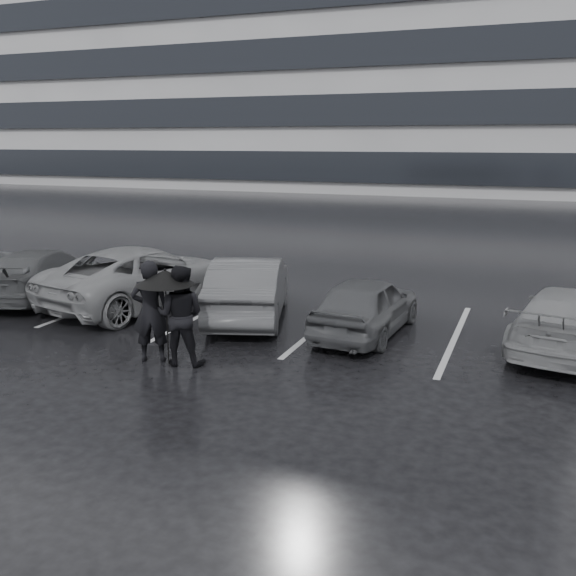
% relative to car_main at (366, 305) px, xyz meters
% --- Properties ---
extents(ground, '(160.00, 160.00, 0.00)m').
position_rel_car_main_xyz_m(ground, '(-1.65, -2.09, -0.61)').
color(ground, black).
rests_on(ground, ground).
extents(office_building, '(61.00, 26.00, 29.00)m').
position_rel_car_main_xyz_m(office_building, '(-23.65, 45.91, 13.73)').
color(office_building, '#939396').
rests_on(office_building, ground).
extents(car_main, '(1.72, 3.69, 1.22)m').
position_rel_car_main_xyz_m(car_main, '(0.00, 0.00, 0.00)').
color(car_main, black).
rests_on(car_main, ground).
extents(car_west_a, '(2.71, 4.48, 1.39)m').
position_rel_car_main_xyz_m(car_west_a, '(-2.73, 0.26, 0.09)').
color(car_west_a, '#2A2A2C').
rests_on(car_west_a, ground).
extents(car_west_b, '(3.46, 5.54, 1.43)m').
position_rel_car_main_xyz_m(car_west_b, '(-5.60, 0.42, 0.10)').
color(car_west_b, '#515153').
rests_on(car_west_b, ground).
extents(car_west_c, '(2.70, 4.56, 1.24)m').
position_rel_car_main_xyz_m(car_west_c, '(-8.38, 0.12, 0.01)').
color(car_west_c, black).
rests_on(car_west_c, ground).
extents(car_east, '(2.48, 4.41, 1.21)m').
position_rel_car_main_xyz_m(car_east, '(3.82, 0.37, -0.01)').
color(car_east, '#515153').
rests_on(car_east, ground).
extents(pedestrian_left, '(0.80, 0.68, 1.85)m').
position_rel_car_main_xyz_m(pedestrian_left, '(-3.18, -2.96, 0.31)').
color(pedestrian_left, black).
rests_on(pedestrian_left, ground).
extents(pedestrian_right, '(0.98, 0.83, 1.78)m').
position_rel_car_main_xyz_m(pedestrian_right, '(-2.61, -2.92, 0.28)').
color(pedestrian_right, black).
rests_on(pedestrian_right, ground).
extents(umbrella, '(1.02, 1.02, 1.73)m').
position_rel_car_main_xyz_m(umbrella, '(-2.81, -3.02, 0.97)').
color(umbrella, black).
rests_on(umbrella, ground).
extents(stall_stripes, '(19.72, 5.00, 0.00)m').
position_rel_car_main_xyz_m(stall_stripes, '(-2.45, 0.41, -0.61)').
color(stall_stripes, '#A0A0A2').
rests_on(stall_stripes, ground).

